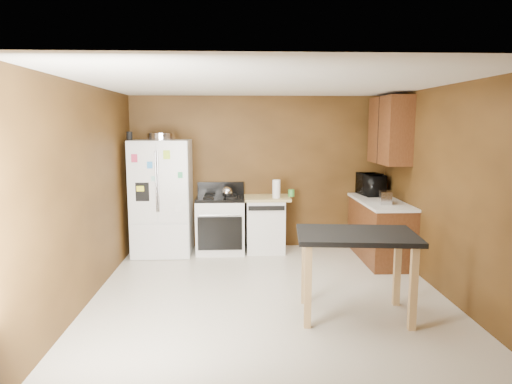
{
  "coord_description": "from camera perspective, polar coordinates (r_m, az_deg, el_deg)",
  "views": [
    {
      "loc": [
        -0.39,
        -5.25,
        2.04
      ],
      "look_at": [
        -0.12,
        0.85,
        1.13
      ],
      "focal_mm": 32.0,
      "sensor_mm": 36.0,
      "label": 1
    }
  ],
  "objects": [
    {
      "name": "microwave",
      "position": [
        7.66,
        14.11,
        0.85
      ],
      "size": [
        0.46,
        0.62,
        0.32
      ],
      "primitive_type": "imported",
      "rotation": [
        0.0,
        0.0,
        1.71
      ],
      "color": "black",
      "rests_on": "right_cabinets"
    },
    {
      "name": "paper_towel",
      "position": [
        7.17,
        2.56,
        0.39
      ],
      "size": [
        0.15,
        0.15,
        0.29
      ],
      "primitive_type": "cylinder",
      "rotation": [
        0.0,
        0.0,
        -0.25
      ],
      "color": "white",
      "rests_on": "dishwasher"
    },
    {
      "name": "roasting_pan",
      "position": [
        7.26,
        -11.76,
        6.82
      ],
      "size": [
        0.43,
        0.43,
        0.11
      ],
      "primitive_type": "cylinder",
      "color": "silver",
      "rests_on": "refrigerator"
    },
    {
      "name": "toaster",
      "position": [
        6.85,
        15.88,
        -0.66
      ],
      "size": [
        0.2,
        0.28,
        0.19
      ],
      "primitive_type": "cube",
      "rotation": [
        0.0,
        0.0,
        -0.18
      ],
      "color": "silver",
      "rests_on": "right_cabinets"
    },
    {
      "name": "ceiling",
      "position": [
        5.29,
        1.72,
        13.45
      ],
      "size": [
        4.5,
        4.5,
        0.0
      ],
      "primitive_type": "plane",
      "rotation": [
        3.14,
        0.0,
        0.0
      ],
      "color": "white",
      "rests_on": "ground"
    },
    {
      "name": "wall_left",
      "position": [
        5.58,
        -20.37,
        -0.21
      ],
      "size": [
        0.0,
        4.5,
        4.5
      ],
      "primitive_type": "plane",
      "rotation": [
        1.57,
        0.0,
        1.57
      ],
      "color": "#593917",
      "rests_on": "ground"
    },
    {
      "name": "wall_right",
      "position": [
        5.87,
        22.58,
        0.07
      ],
      "size": [
        0.0,
        4.5,
        4.5
      ],
      "primitive_type": "plane",
      "rotation": [
        1.57,
        0.0,
        -1.57
      ],
      "color": "#593917",
      "rests_on": "ground"
    },
    {
      "name": "wall_front",
      "position": [
        3.13,
        4.68,
        -6.18
      ],
      "size": [
        4.2,
        0.0,
        4.2
      ],
      "primitive_type": "plane",
      "rotation": [
        -1.57,
        0.0,
        0.0
      ],
      "color": "#593917",
      "rests_on": "ground"
    },
    {
      "name": "floor",
      "position": [
        5.65,
        1.61,
        -12.71
      ],
      "size": [
        4.5,
        4.5,
        0.0
      ],
      "primitive_type": "plane",
      "color": "beige",
      "rests_on": "ground"
    },
    {
      "name": "refrigerator",
      "position": [
        7.3,
        -11.66,
        -0.7
      ],
      "size": [
        0.9,
        0.8,
        1.8
      ],
      "color": "white",
      "rests_on": "ground"
    },
    {
      "name": "kettle",
      "position": [
        7.18,
        -3.65,
        -0.01
      ],
      "size": [
        0.17,
        0.17,
        0.17
      ],
      "primitive_type": "sphere",
      "color": "silver",
      "rests_on": "gas_range"
    },
    {
      "name": "gas_range",
      "position": [
        7.36,
        -4.45,
        -3.96
      ],
      "size": [
        0.76,
        0.68,
        1.1
      ],
      "color": "white",
      "rests_on": "ground"
    },
    {
      "name": "pen_cup",
      "position": [
        7.18,
        -15.54,
        6.76
      ],
      "size": [
        0.09,
        0.09,
        0.13
      ],
      "primitive_type": "cylinder",
      "color": "black",
      "rests_on": "refrigerator"
    },
    {
      "name": "dishwasher",
      "position": [
        7.39,
        1.16,
        -3.95
      ],
      "size": [
        0.78,
        0.63,
        0.89
      ],
      "color": "white",
      "rests_on": "ground"
    },
    {
      "name": "wall_back",
      "position": [
        7.56,
        0.42,
        2.46
      ],
      "size": [
        4.2,
        0.0,
        4.2
      ],
      "primitive_type": "plane",
      "rotation": [
        1.57,
        0.0,
        0.0
      ],
      "color": "#593917",
      "rests_on": "ground"
    },
    {
      "name": "right_cabinets",
      "position": [
        7.18,
        15.56,
        -0.92
      ],
      "size": [
        0.63,
        1.58,
        2.45
      ],
      "color": "brown",
      "rests_on": "ground"
    },
    {
      "name": "island",
      "position": [
        4.95,
        12.42,
        -6.6
      ],
      "size": [
        1.31,
        0.94,
        0.91
      ],
      "color": "black",
      "rests_on": "ground"
    },
    {
      "name": "green_canister",
      "position": [
        7.36,
        4.44,
        -0.12
      ],
      "size": [
        0.11,
        0.11,
        0.11
      ],
      "primitive_type": "cylinder",
      "rotation": [
        0.0,
        0.0,
        0.07
      ],
      "color": "green",
      "rests_on": "dishwasher"
    }
  ]
}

